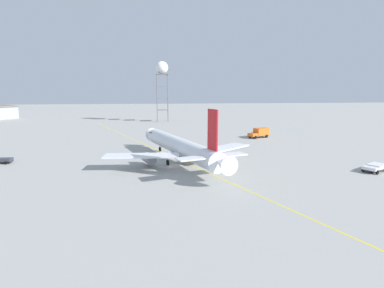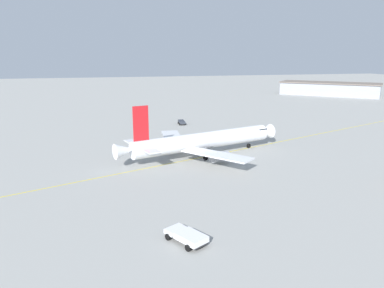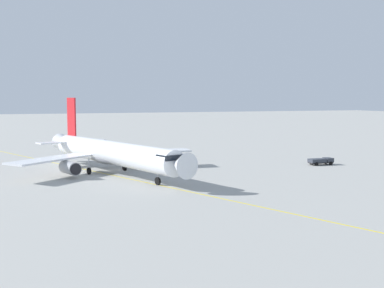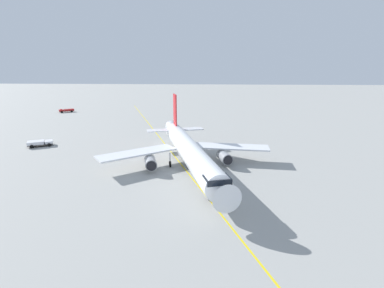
# 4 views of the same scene
# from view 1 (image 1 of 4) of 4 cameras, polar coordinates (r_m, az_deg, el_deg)

# --- Properties ---
(ground_plane) EXTENTS (600.00, 600.00, 0.00)m
(ground_plane) POSITION_cam_1_polar(r_m,az_deg,el_deg) (61.73, -3.14, -4.14)
(ground_plane) COLOR #9E9E99
(airliner_main) EXTENTS (31.29, 38.91, 12.05)m
(airliner_main) POSITION_cam_1_polar(r_m,az_deg,el_deg) (64.09, -2.23, -0.66)
(airliner_main) COLOR white
(airliner_main) RESTS_ON ground_plane
(baggage_truck_truck) EXTENTS (4.51, 2.21, 1.22)m
(baggage_truck_truck) POSITION_cam_1_polar(r_m,az_deg,el_deg) (75.12, -32.27, -2.58)
(baggage_truck_truck) COLOR #232326
(baggage_truck_truck) RESTS_ON ground_plane
(pushback_tug_truck) EXTENTS (5.80, 4.74, 1.30)m
(pushback_tug_truck) POSITION_cam_1_polar(r_m,az_deg,el_deg) (67.06, 31.09, -3.73)
(pushback_tug_truck) COLOR #232326
(pushback_tug_truck) RESTS_ON ground_plane
(catering_truck_truck) EXTENTS (7.75, 5.42, 3.10)m
(catering_truck_truck) POSITION_cam_1_polar(r_m,az_deg,el_deg) (100.93, 12.60, 2.11)
(catering_truck_truck) COLOR #232326
(catering_truck_truck) RESTS_ON ground_plane
(radar_tower) EXTENTS (6.10, 6.10, 28.98)m
(radar_tower) POSITION_cam_1_polar(r_m,az_deg,el_deg) (151.22, -5.66, 13.57)
(radar_tower) COLOR slate
(radar_tower) RESTS_ON ground_plane
(taxiway_centreline) EXTENTS (66.36, 172.11, 0.01)m
(taxiway_centreline) POSITION_cam_1_polar(r_m,az_deg,el_deg) (62.82, -0.42, -3.87)
(taxiway_centreline) COLOR yellow
(taxiway_centreline) RESTS_ON ground_plane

